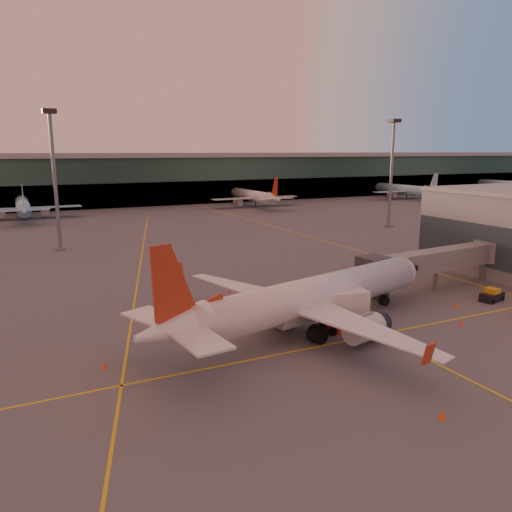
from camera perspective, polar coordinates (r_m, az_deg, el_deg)
name	(u,v)px	position (r m, az deg, el deg)	size (l,w,h in m)	color
ground	(370,362)	(46.18, 12.92, -11.71)	(600.00, 600.00, 0.00)	#4C4F54
taxi_markings	(157,267)	(81.68, -11.24, -1.23)	(100.12, 173.00, 0.01)	gold
terminal	(101,180)	(176.77, -17.25, 8.32)	(400.00, 20.00, 17.60)	#19382D
mast_west_near	(54,170)	(98.94, -22.08, 9.09)	(2.40, 2.40, 25.60)	slate
mast_east_near	(392,165)	(125.32, 15.26, 9.96)	(2.40, 2.40, 25.60)	slate
distant_aircraft_row	(152,212)	(156.40, -11.75, 4.97)	(350.00, 34.00, 13.00)	#8CCCEA
main_airplane	(306,299)	(50.60, 5.75, -4.96)	(36.59, 33.34, 11.19)	silver
jet_bridge	(443,260)	(71.42, 20.58, -0.48)	(26.21, 5.73, 5.64)	slate
catering_truck	(341,308)	(52.34, 9.74, -5.91)	(5.73, 3.18, 4.22)	red
pushback_tug	(492,296)	(68.62, 25.37, -4.13)	(3.44, 2.29, 1.64)	black
cone_nose	(457,306)	(64.04, 21.96, -5.29)	(0.46, 0.46, 0.58)	#EF490C
cone_tail	(105,365)	(45.65, -16.91, -11.86)	(0.44, 0.44, 0.56)	#EF490C
cone_wing_right	(442,415)	(38.61, 20.53, -16.64)	(0.50, 0.50, 0.63)	#EF490C
cone_wing_left	(229,291)	(65.67, -3.08, -4.01)	(0.43, 0.43, 0.55)	#EF490C
cone_fwd	(462,322)	(58.11, 22.44, -7.04)	(0.48, 0.48, 0.61)	#EF490C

